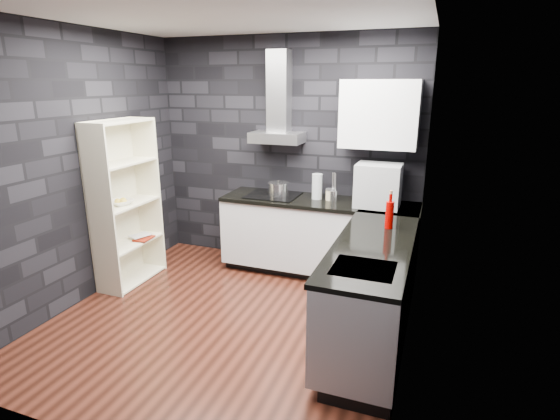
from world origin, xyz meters
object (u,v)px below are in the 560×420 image
Objects in this scene: glass_vase at (317,186)px; storage_jar at (330,195)px; utensil_crock at (333,196)px; red_bottle at (389,215)px; bookshelf at (126,204)px; appliance_garage at (378,186)px; pot at (278,189)px; fruit_bowl at (121,202)px.

storage_jar is at bearing -1.85° from glass_vase.
utensil_crock is 1.03m from red_bottle.
appliance_garage is at bearing 0.00° from bookshelf.
storage_jar is at bearing 172.93° from appliance_garage.
bookshelf is (-1.89, -0.94, -0.14)m from glass_vase.
storage_jar is 1.07m from red_bottle.
appliance_garage reaches higher than storage_jar.
glass_vase is 1.16× the size of red_bottle.
glass_vase is at bearing 178.15° from storage_jar.
pot is 0.97× the size of fruit_bowl.
pot is 0.80× the size of glass_vase.
utensil_crock reaches higher than fruit_bowl.
pot is 0.50× the size of appliance_garage.
glass_vase is at bearing 174.20° from appliance_garage.
glass_vase is at bearing 28.02° from fruit_bowl.
pot is at bearing -176.79° from storage_jar.
glass_vase is 2.14m from fruit_bowl.
utensil_crock is 0.52m from appliance_garage.
appliance_garage is at bearing 19.84° from fruit_bowl.
pot is at bearing 178.65° from appliance_garage.
appliance_garage is 1.95× the size of fruit_bowl.
glass_vase is 0.69m from appliance_garage.
appliance_garage reaches higher than red_bottle.
bookshelf reaches higher than pot.
fruit_bowl is at bearing -151.98° from glass_vase.
bookshelf reaches higher than glass_vase.
pot is at bearing -178.36° from utensil_crock.
appliance_garage reaches higher than glass_vase.
pot is 0.92× the size of red_bottle.
pot is 0.60m from storage_jar.
pot is 0.13× the size of bookshelf.
pot is 1.15m from appliance_garage.
utensil_crock is (0.04, -0.02, 0.00)m from storage_jar.
bookshelf is at bearing -153.61° from glass_vase.
red_bottle is 2.79m from bookshelf.
glass_vase is at bearing 4.92° from pot.
glass_vase is 0.62× the size of appliance_garage.
storage_jar is at bearing 3.21° from pot.
appliance_garage is at bearing -6.32° from glass_vase.
storage_jar is 0.47× the size of red_bottle.
storage_jar is (0.60, 0.03, -0.02)m from pot.
appliance_garage is at bearing -6.50° from utensil_crock.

